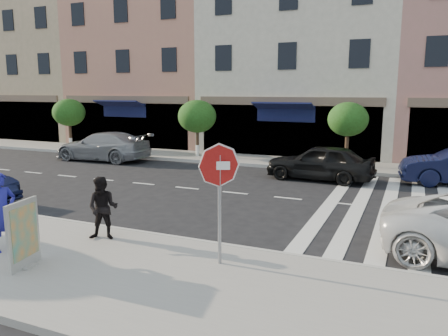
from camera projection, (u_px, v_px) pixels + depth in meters
The scene contains 15 objects.
ground at pixel (182, 223), 12.47m from camera, with size 120.00×120.00×0.00m, color black.
sidewalk_near at pixel (95, 269), 9.07m from camera, with size 60.00×4.50×0.15m, color gray.
sidewalk_far at pixel (286, 162), 22.38m from camera, with size 60.00×3.00×0.15m, color gray.
building_west_far at pixel (45, 62), 35.39m from camera, with size 12.00×9.00×12.00m, color tan.
building_west_mid at pixel (161, 43), 30.89m from camera, with size 10.00×9.00×14.00m, color tan.
building_centre at pixel (307, 61), 27.03m from camera, with size 11.00×9.00×11.00m, color beige.
street_tree_wa at pixel (69, 113), 27.30m from camera, with size 2.00×2.00×3.05m.
street_tree_wb at pixel (197, 117), 23.77m from camera, with size 2.10×2.10×3.06m.
street_tree_c at pixel (348, 120), 20.62m from camera, with size 1.90×1.90×3.04m.
stop_sign at pixel (219, 177), 8.84m from camera, with size 0.83×0.39×2.54m.
photographer at pixel (2, 212), 9.78m from camera, with size 0.66×0.43×1.80m, color navy.
walker at pixel (103, 208), 10.54m from camera, with size 0.75×0.59×1.55m, color black.
poster_board at pixel (24, 235), 8.87m from camera, with size 0.37×0.91×1.40m.
car_far_left at pixel (103, 146), 23.36m from camera, with size 2.15×5.29×1.53m, color gray.
car_far_mid at pixel (320, 162), 18.26m from camera, with size 1.79×4.44×1.51m, color black.
Camera 1 is at (5.88, -10.52, 3.74)m, focal length 35.00 mm.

